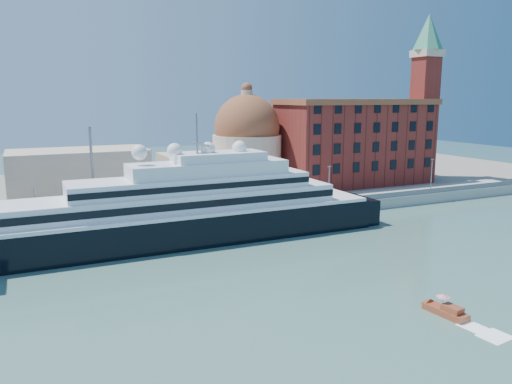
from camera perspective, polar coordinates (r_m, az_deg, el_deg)
name	(u,v)px	position (r m, az deg, el deg)	size (l,w,h in m)	color
ground	(271,277)	(73.20, 1.68, -9.70)	(400.00, 400.00, 0.00)	#365D57
quay	(197,218)	(103.06, -6.81, -2.99)	(180.00, 10.00, 2.50)	gray
land	(150,187)	(141.88, -11.99, 0.52)	(260.00, 72.00, 2.00)	slate
quay_fence	(204,214)	(98.47, -6.01, -2.52)	(180.00, 0.10, 1.20)	slate
superyacht	(152,220)	(88.92, -11.83, -3.12)	(89.64, 12.43, 26.79)	black
water_taxi	(446,310)	(65.08, 20.94, -12.53)	(2.47, 5.71, 2.63)	maroon
warehouse	(355,141)	(140.83, 11.27, 5.72)	(43.00, 19.00, 23.25)	maroon
campanile	(425,87)	(155.74, 18.77, 11.34)	(8.40, 8.40, 47.00)	maroon
church	(190,158)	(125.55, -7.52, 3.93)	(66.00, 18.00, 25.50)	beige
lamp_posts	(134,183)	(96.59, -13.76, 1.05)	(120.80, 2.40, 18.00)	slate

